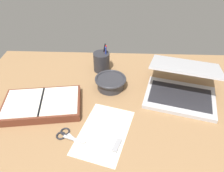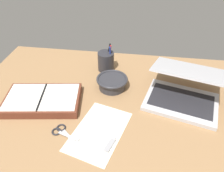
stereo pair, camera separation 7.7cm
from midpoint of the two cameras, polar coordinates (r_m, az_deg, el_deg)
The scene contains 8 objects.
desk_top at distance 98.58cm, azimuth -1.67°, elevation -6.45°, with size 140.00×100.00×2.00cm, color #936D47.
laptop at distance 105.61cm, azimuth 15.82°, elevation -0.17°, with size 38.55×38.30×16.28cm.
bowl at distance 107.42cm, azimuth -2.43°, elevation 0.92°, with size 15.48×15.48×5.86cm.
pen_cup at distance 119.68cm, azimuth -4.56°, elevation 6.31°, with size 8.79×8.79×15.16cm.
planner at distance 103.03cm, azimuth -19.85°, elevation -4.63°, with size 36.02×24.99×4.15cm.
scissors at distance 90.12cm, azimuth -14.47°, elevation -12.37°, with size 12.16×9.38×0.80cm.
paper_sheet_front at distance 89.02cm, azimuth -4.62°, elevation -11.93°, with size 18.20×28.69×0.16cm, color silver.
usb_drive at distance 84.31cm, azimuth -1.34°, elevation -15.24°, with size 3.87×7.33×1.00cm.
Camera 1 is at (1.88, -70.40, 70.12)cm, focal length 35.00 mm.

